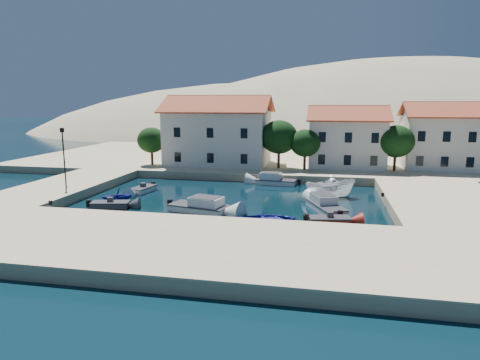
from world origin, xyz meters
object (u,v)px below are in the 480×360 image
building_right (439,135)px  cabin_cruiser_south (199,206)px  rowboat_south (268,224)px  boat_east (330,198)px  building_left (218,129)px  lamppost (64,152)px  building_mid (347,136)px  cabin_cruiser_east (326,206)px

building_right → cabin_cruiser_south: 36.52m
rowboat_south → building_right: bearing=-50.6°
boat_east → building_left: bearing=26.2°
cabin_cruiser_south → boat_east: bearing=48.6°
building_right → cabin_cruiser_south: (-25.93, -25.23, -5.00)m
building_left → cabin_cruiser_south: size_ratio=2.50×
building_left → lamppost: (-11.50, -20.00, -1.18)m
building_left → rowboat_south: (10.77, -25.99, -5.94)m
building_left → building_mid: (18.00, 1.00, -0.71)m
building_mid → cabin_cruiser_east: 22.30m
building_mid → building_left: bearing=-176.8°
building_left → rowboat_south: 28.76m
lamppost → cabin_cruiser_east: bearing=-1.4°
building_mid → building_right: building_right is taller
cabin_cruiser_south → building_mid: bearing=73.9°
building_left → boat_east: bearing=-43.6°
cabin_cruiser_south → rowboat_south: 7.27m
building_right → boat_east: 22.85m
building_right → rowboat_south: (-19.23, -27.99, -5.47)m
building_left → building_mid: size_ratio=1.40×
cabin_cruiser_south → lamppost: bearing=-177.9°
cabin_cruiser_east → boat_east: size_ratio=1.07×
building_right → rowboat_south: size_ratio=1.93×
cabin_cruiser_south → cabin_cruiser_east: same height
building_left → building_right: 30.07m
rowboat_south → boat_east: (5.05, 10.92, 0.00)m
cabin_cruiser_east → building_mid: bearing=-29.0°
building_left → cabin_cruiser_east: 26.36m
building_right → boat_east: building_right is taller
lamppost → cabin_cruiser_south: (15.57, -3.23, -4.28)m
building_mid → cabin_cruiser_south: building_mid is taller
lamppost → boat_east: (27.33, 4.93, -4.75)m
cabin_cruiser_east → building_right: bearing=-55.0°
building_mid → lamppost: size_ratio=1.69×
building_mid → cabin_cruiser_east: size_ratio=1.84×
building_right → cabin_cruiser_south: building_right is taller
building_left → cabin_cruiser_south: (4.07, -23.23, -5.46)m
cabin_cruiser_south → rowboat_south: cabin_cruiser_south is taller
building_mid → boat_east: size_ratio=1.96×
lamppost → rowboat_south: (22.27, -5.99, -4.75)m
building_mid → cabin_cruiser_east: bearing=-96.7°
building_right → lamppost: building_right is taller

